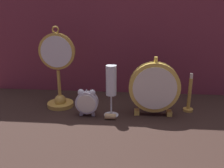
% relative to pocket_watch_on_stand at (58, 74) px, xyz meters
% --- Properties ---
extents(ground_plane, '(4.00, 4.00, 0.00)m').
position_rel_pocket_watch_on_stand_xyz_m(ground_plane, '(0.23, -0.12, -0.15)').
color(ground_plane, black).
extents(fabric_backdrop_drape, '(1.23, 0.01, 0.70)m').
position_rel_pocket_watch_on_stand_xyz_m(fabric_backdrop_drape, '(0.23, 0.21, 0.21)').
color(fabric_backdrop_drape, brown).
rests_on(fabric_backdrop_drape, ground_plane).
extents(pocket_watch_on_stand, '(0.15, 0.11, 0.34)m').
position_rel_pocket_watch_on_stand_xyz_m(pocket_watch_on_stand, '(0.00, 0.00, 0.00)').
color(pocket_watch_on_stand, gold).
rests_on(pocket_watch_on_stand, ground_plane).
extents(alarm_clock_twin_bell, '(0.09, 0.03, 0.11)m').
position_rel_pocket_watch_on_stand_xyz_m(alarm_clock_twin_bell, '(0.13, -0.09, -0.08)').
color(alarm_clock_twin_bell, silver).
rests_on(alarm_clock_twin_bell, ground_plane).
extents(mantel_clock_silver, '(0.20, 0.04, 0.24)m').
position_rel_pocket_watch_on_stand_xyz_m(mantel_clock_silver, '(0.39, -0.06, -0.03)').
color(mantel_clock_silver, gold).
rests_on(mantel_clock_silver, ground_plane).
extents(champagne_flute, '(0.06, 0.06, 0.20)m').
position_rel_pocket_watch_on_stand_xyz_m(champagne_flute, '(0.23, -0.07, -0.02)').
color(champagne_flute, silver).
rests_on(champagne_flute, ground_plane).
extents(brass_candlestick, '(0.04, 0.04, 0.16)m').
position_rel_pocket_watch_on_stand_xyz_m(brass_candlestick, '(0.54, -0.00, -0.09)').
color(brass_candlestick, gold).
rests_on(brass_candlestick, ground_plane).
extents(wine_cork, '(0.04, 0.02, 0.02)m').
position_rel_pocket_watch_on_stand_xyz_m(wine_cork, '(0.23, -0.11, -0.13)').
color(wine_cork, tan).
rests_on(wine_cork, ground_plane).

